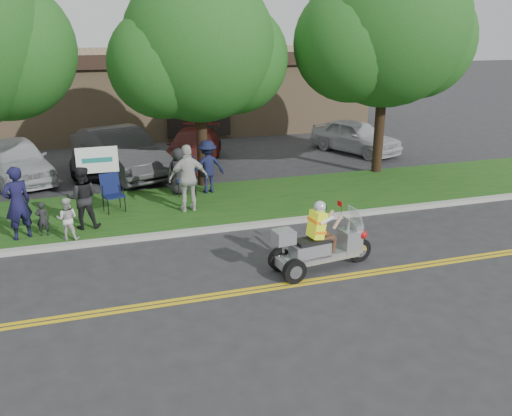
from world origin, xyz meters
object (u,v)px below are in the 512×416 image
object	(u,v)px
spectator_adult_left	(17,203)
parked_car_mid	(107,153)
parked_car_left	(120,153)
parked_car_right	(193,148)
spectator_adult_right	(188,178)
spectator_adult_mid	(82,198)
parked_car_far_left	(17,160)
trike_scooter	(320,246)
parked_car_far_right	(356,136)
lawn_chair_a	(112,190)
lawn_chair_b	(186,174)

from	to	relation	value
spectator_adult_left	parked_car_mid	world-z (taller)	spectator_adult_left
parked_car_left	parked_car_right	world-z (taller)	parked_car_left
parked_car_mid	parked_car_right	xyz separation A→B (m)	(3.27, -0.19, 0.02)
spectator_adult_right	parked_car_left	world-z (taller)	spectator_adult_right
spectator_adult_left	spectator_adult_mid	world-z (taller)	spectator_adult_left
spectator_adult_mid	parked_car_right	size ratio (longest dim) A/B	0.37
spectator_adult_mid	parked_car_far_left	world-z (taller)	spectator_adult_mid
parked_car_far_left	parked_car_left	distance (m)	3.50
trike_scooter	parked_car_mid	size ratio (longest dim) A/B	0.55
spectator_adult_mid	parked_car_far_right	distance (m)	12.90
trike_scooter	parked_car_left	size ratio (longest dim) A/B	0.49
trike_scooter	lawn_chair_a	size ratio (longest dim) A/B	2.32
lawn_chair_b	spectator_adult_mid	distance (m)	3.89
spectator_adult_left	parked_car_right	bearing A→B (deg)	-158.61
trike_scooter	parked_car_far_right	size ratio (longest dim) A/B	0.61
trike_scooter	spectator_adult_left	distance (m)	7.59
parked_car_left	parked_car_far_right	distance (m)	9.96
parked_car_mid	trike_scooter	bearing A→B (deg)	-58.84
lawn_chair_b	parked_car_left	size ratio (longest dim) A/B	0.22
lawn_chair_b	parked_car_mid	xyz separation A→B (m)	(-2.24, 4.27, -0.12)
lawn_chair_b	parked_car_far_right	xyz separation A→B (m)	(8.11, 4.01, -0.05)
spectator_adult_left	parked_car_far_left	size ratio (longest dim) A/B	0.42
spectator_adult_right	parked_car_far_right	world-z (taller)	spectator_adult_right
parked_car_mid	parked_car_far_right	world-z (taller)	parked_car_far_right
spectator_adult_right	lawn_chair_a	bearing A→B (deg)	-22.95
spectator_adult_right	parked_car_far_left	bearing A→B (deg)	-50.23
lawn_chair_a	spectator_adult_mid	world-z (taller)	spectator_adult_mid
trike_scooter	spectator_adult_left	size ratio (longest dim) A/B	1.34
lawn_chair_b	spectator_adult_left	distance (m)	5.37
parked_car_far_right	spectator_adult_left	bearing A→B (deg)	-175.99
spectator_adult_left	lawn_chair_b	bearing A→B (deg)	-179.26
trike_scooter	spectator_adult_right	world-z (taller)	spectator_adult_right
lawn_chair_a	parked_car_far_right	world-z (taller)	parked_car_far_right
spectator_adult_right	parked_car_far_right	bearing A→B (deg)	-149.51
trike_scooter	lawn_chair_b	world-z (taller)	trike_scooter
parked_car_far_left	parked_car_mid	xyz separation A→B (m)	(3.07, 0.70, -0.12)
spectator_adult_mid	parked_car_right	world-z (taller)	spectator_adult_mid
spectator_adult_left	parked_car_far_left	xyz separation A→B (m)	(-0.59, 6.12, -0.29)
lawn_chair_b	parked_car_right	bearing A→B (deg)	81.35
spectator_adult_left	spectator_adult_right	distance (m)	4.56
parked_car_far_left	parked_car_right	xyz separation A→B (m)	(6.34, 0.52, -0.09)
parked_car_left	parked_car_right	distance (m)	2.97
parked_car_mid	parked_car_right	bearing A→B (deg)	6.98
lawn_chair_b	parked_car_far_right	bearing A→B (deg)	31.87
spectator_adult_mid	spectator_adult_right	size ratio (longest dim) A/B	0.85
lawn_chair_a	spectator_adult_right	bearing A→B (deg)	-33.53
spectator_adult_mid	spectator_adult_right	bearing A→B (deg)	-164.91
spectator_adult_left	parked_car_mid	bearing A→B (deg)	-137.67
lawn_chair_a	lawn_chair_b	world-z (taller)	lawn_chair_b
lawn_chair_a	parked_car_far_right	bearing A→B (deg)	10.96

